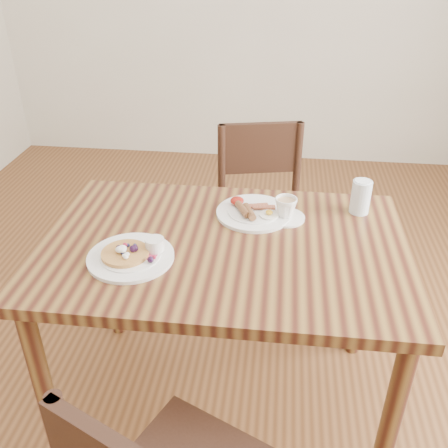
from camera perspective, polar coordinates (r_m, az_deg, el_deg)
name	(u,v)px	position (r m, az deg, el deg)	size (l,w,h in m)	color
ground	(224,398)	(2.14, 0.00, -19.25)	(5.00, 5.00, 0.00)	brown
dining_table	(224,267)	(1.69, 0.00, -4.92)	(1.20, 0.80, 0.75)	brown
chair_far	(263,213)	(2.33, 4.43, 1.30)	(0.50, 0.50, 0.88)	black
pancake_plate	(132,255)	(1.58, -10.45, -3.45)	(0.27, 0.27, 0.06)	white
breakfast_plate	(253,212)	(1.79, 3.30, 1.42)	(0.27, 0.27, 0.04)	white
teacup_saucer	(286,210)	(1.76, 7.05, 1.63)	(0.14, 0.14, 0.08)	white
water_glass	(361,197)	(1.84, 15.36, 3.00)	(0.07, 0.07, 0.12)	silver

